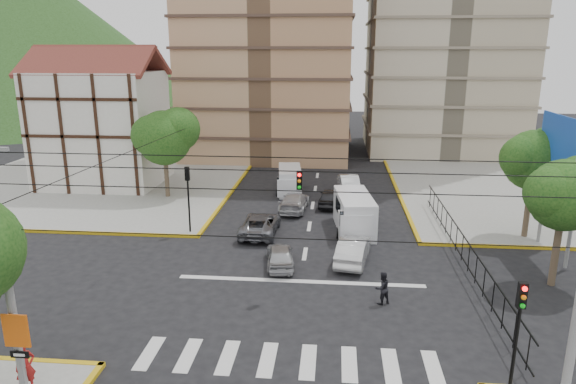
# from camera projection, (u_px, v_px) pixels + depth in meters

# --- Properties ---
(ground) EXTENTS (160.00, 160.00, 0.00)m
(ground) POSITION_uv_depth(u_px,v_px,m) (299.00, 292.00, 25.89)
(ground) COLOR black
(ground) RESTS_ON ground
(sidewalk_nw) EXTENTS (26.00, 26.00, 0.15)m
(sidewalk_nw) POSITION_uv_depth(u_px,v_px,m) (97.00, 183.00, 46.85)
(sidewalk_nw) COLOR gray
(sidewalk_nw) RESTS_ON ground
(sidewalk_ne) EXTENTS (26.00, 26.00, 0.15)m
(sidewalk_ne) POSITION_uv_depth(u_px,v_px,m) (552.00, 194.00, 43.28)
(sidewalk_ne) COLOR gray
(sidewalk_ne) RESTS_ON ground
(crosswalk_stripes) EXTENTS (12.00, 2.40, 0.01)m
(crosswalk_stripes) POSITION_uv_depth(u_px,v_px,m) (288.00, 360.00, 20.13)
(crosswalk_stripes) COLOR silver
(crosswalk_stripes) RESTS_ON ground
(stop_line) EXTENTS (13.00, 0.40, 0.01)m
(stop_line) POSITION_uv_depth(u_px,v_px,m) (301.00, 281.00, 27.04)
(stop_line) COLOR silver
(stop_line) RESTS_ON ground
(tudor_building) EXTENTS (10.80, 8.05, 12.23)m
(tudor_building) POSITION_uv_depth(u_px,v_px,m) (102.00, 126.00, 45.38)
(tudor_building) COLOR silver
(tudor_building) RESTS_ON ground
(distant_hill) EXTENTS (70.00, 70.00, 28.00)m
(distant_hill) POSITION_uv_depth(u_px,v_px,m) (29.00, 38.00, 94.23)
(distant_hill) COLOR #234617
(distant_hill) RESTS_ON ground
(park_fence) EXTENTS (0.10, 22.50, 1.66)m
(park_fence) POSITION_uv_depth(u_px,v_px,m) (461.00, 263.00, 29.41)
(park_fence) COLOR black
(park_fence) RESTS_ON ground
(billboard) EXTENTS (0.36, 6.20, 8.10)m
(billboard) POSITION_uv_depth(u_px,v_px,m) (564.00, 157.00, 28.76)
(billboard) COLOR slate
(billboard) RESTS_ON ground
(tree_park_a) EXTENTS (4.41, 3.60, 6.83)m
(tree_park_a) POSITION_uv_depth(u_px,v_px,m) (566.00, 192.00, 25.32)
(tree_park_a) COLOR #473828
(tree_park_a) RESTS_ON ground
(tree_park_c) EXTENTS (4.65, 3.80, 7.25)m
(tree_park_c) POSITION_uv_depth(u_px,v_px,m) (536.00, 157.00, 31.86)
(tree_park_c) COLOR #473828
(tree_park_c) RESTS_ON ground
(tree_tudor) EXTENTS (5.39, 4.40, 7.43)m
(tree_tudor) POSITION_uv_depth(u_px,v_px,m) (165.00, 135.00, 40.93)
(tree_tudor) COLOR #473828
(tree_tudor) RESTS_ON ground
(traffic_light_se) EXTENTS (0.28, 0.22, 4.40)m
(traffic_light_se) POSITION_uv_depth(u_px,v_px,m) (518.00, 322.00, 16.88)
(traffic_light_se) COLOR black
(traffic_light_se) RESTS_ON ground
(traffic_light_nw) EXTENTS (0.28, 0.22, 4.40)m
(traffic_light_nw) POSITION_uv_depth(u_px,v_px,m) (188.00, 188.00, 33.24)
(traffic_light_nw) COLOR black
(traffic_light_nw) RESTS_ON ground
(traffic_light_hanging) EXTENTS (18.00, 9.12, 0.92)m
(traffic_light_hanging) POSITION_uv_depth(u_px,v_px,m) (296.00, 189.00, 22.36)
(traffic_light_hanging) COLOR black
(traffic_light_hanging) RESTS_ON ground
(utility_pole_sw) EXTENTS (1.40, 0.28, 9.00)m
(utility_pole_sw) POSITION_uv_depth(u_px,v_px,m) (6.00, 272.00, 16.79)
(utility_pole_sw) COLOR slate
(utility_pole_sw) RESTS_ON ground
(district_sign) EXTENTS (0.90, 0.12, 3.20)m
(district_sign) POSITION_uv_depth(u_px,v_px,m) (17.00, 339.00, 17.16)
(district_sign) COLOR slate
(district_sign) RESTS_ON ground
(van_right_lane) EXTENTS (2.80, 5.70, 2.46)m
(van_right_lane) POSITION_uv_depth(u_px,v_px,m) (354.00, 215.00, 34.12)
(van_right_lane) COLOR silver
(van_right_lane) RESTS_ON ground
(van_left_lane) EXTENTS (2.35, 4.88, 2.12)m
(van_left_lane) POSITION_uv_depth(u_px,v_px,m) (290.00, 181.00, 43.56)
(van_left_lane) COLOR silver
(van_left_lane) RESTS_ON ground
(car_silver_front_left) EXTENTS (2.06, 3.94, 1.28)m
(car_silver_front_left) POSITION_uv_depth(u_px,v_px,m) (280.00, 255.00, 28.82)
(car_silver_front_left) COLOR #A7A8AC
(car_silver_front_left) RESTS_ON ground
(car_white_front_right) EXTENTS (2.30, 4.67, 1.47)m
(car_white_front_right) POSITION_uv_depth(u_px,v_px,m) (353.00, 250.00, 29.36)
(car_white_front_right) COLOR silver
(car_white_front_right) RESTS_ON ground
(car_grey_mid_left) EXTENTS (2.37, 5.00, 1.38)m
(car_grey_mid_left) POSITION_uv_depth(u_px,v_px,m) (260.00, 224.00, 33.86)
(car_grey_mid_left) COLOR slate
(car_grey_mid_left) RESTS_ON ground
(car_silver_rear_left) EXTENTS (2.30, 4.85, 1.37)m
(car_silver_rear_left) POSITION_uv_depth(u_px,v_px,m) (294.00, 202.00, 38.88)
(car_silver_rear_left) COLOR #B1B2B6
(car_silver_rear_left) RESTS_ON ground
(car_darkgrey_mid_right) EXTENTS (1.96, 4.17, 1.38)m
(car_darkgrey_mid_right) POSITION_uv_depth(u_px,v_px,m) (330.00, 197.00, 40.03)
(car_darkgrey_mid_right) COLOR #242427
(car_darkgrey_mid_right) RESTS_ON ground
(car_white_rear_right) EXTENTS (1.97, 4.56, 1.46)m
(car_white_rear_right) POSITION_uv_depth(u_px,v_px,m) (348.00, 182.00, 44.43)
(car_white_rear_right) COLOR white
(car_white_rear_right) RESTS_ON ground
(pedestrian_sw_corner) EXTENTS (0.77, 0.81, 1.86)m
(pedestrian_sw_corner) POSITION_uv_depth(u_px,v_px,m) (25.00, 367.00, 17.91)
(pedestrian_sw_corner) COLOR #A11A18
(pedestrian_sw_corner) RESTS_ON sidewalk_sw
(pedestrian_crosswalk) EXTENTS (0.99, 0.92, 1.63)m
(pedestrian_crosswalk) POSITION_uv_depth(u_px,v_px,m) (382.00, 288.00, 24.46)
(pedestrian_crosswalk) COLOR black
(pedestrian_crosswalk) RESTS_ON ground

